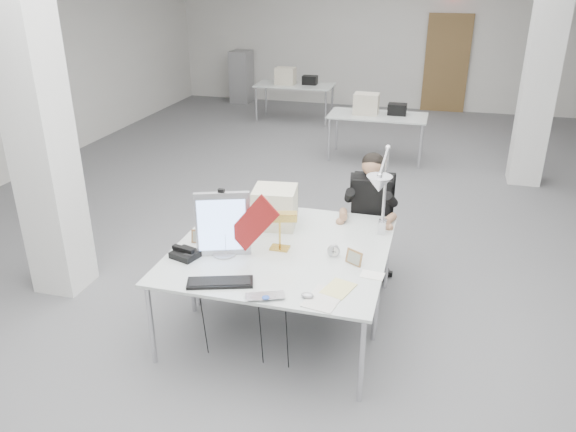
{
  "coord_description": "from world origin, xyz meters",
  "views": [
    {
      "loc": [
        1.2,
        -6.19,
        2.95
      ],
      "look_at": [
        0.04,
        -2.0,
        1.03
      ],
      "focal_mm": 35.0,
      "sensor_mm": 36.0,
      "label": 1
    }
  ],
  "objects_px": {
    "laptop": "(266,300)",
    "desk_main": "(266,274)",
    "seated_person": "(371,196)",
    "bankers_lamp": "(280,231)",
    "office_chair": "(369,231)",
    "architect_lamp": "(382,198)",
    "beige_monitor": "(275,207)",
    "monitor": "(223,224)",
    "desk_phone": "(186,254)"
  },
  "relations": [
    {
      "from": "seated_person",
      "to": "laptop",
      "type": "height_order",
      "value": "seated_person"
    },
    {
      "from": "bankers_lamp",
      "to": "desk_phone",
      "type": "height_order",
      "value": "bankers_lamp"
    },
    {
      "from": "office_chair",
      "to": "beige_monitor",
      "type": "height_order",
      "value": "beige_monitor"
    },
    {
      "from": "laptop",
      "to": "beige_monitor",
      "type": "height_order",
      "value": "beige_monitor"
    },
    {
      "from": "monitor",
      "to": "laptop",
      "type": "relative_size",
      "value": 1.96
    },
    {
      "from": "beige_monitor",
      "to": "architect_lamp",
      "type": "xyz_separation_m",
      "value": [
        0.98,
        -0.16,
        0.25
      ]
    },
    {
      "from": "desk_main",
      "to": "beige_monitor",
      "type": "relative_size",
      "value": 4.68
    },
    {
      "from": "office_chair",
      "to": "desk_phone",
      "type": "xyz_separation_m",
      "value": [
        -1.34,
        -1.46,
        0.28
      ]
    },
    {
      "from": "office_chair",
      "to": "bankers_lamp",
      "type": "distance_m",
      "value": 1.34
    },
    {
      "from": "bankers_lamp",
      "to": "beige_monitor",
      "type": "height_order",
      "value": "beige_monitor"
    },
    {
      "from": "architect_lamp",
      "to": "seated_person",
      "type": "bearing_deg",
      "value": 98.71
    },
    {
      "from": "laptop",
      "to": "beige_monitor",
      "type": "bearing_deg",
      "value": 80.64
    },
    {
      "from": "laptop",
      "to": "desk_main",
      "type": "bearing_deg",
      "value": 84.41
    },
    {
      "from": "seated_person",
      "to": "laptop",
      "type": "relative_size",
      "value": 3.53
    },
    {
      "from": "laptop",
      "to": "architect_lamp",
      "type": "xyz_separation_m",
      "value": [
        0.67,
        1.13,
        0.42
      ]
    },
    {
      "from": "desk_phone",
      "to": "desk_main",
      "type": "bearing_deg",
      "value": 11.92
    },
    {
      "from": "bankers_lamp",
      "to": "desk_phone",
      "type": "xyz_separation_m",
      "value": [
        -0.71,
        -0.35,
        -0.15
      ]
    },
    {
      "from": "desk_main",
      "to": "desk_phone",
      "type": "xyz_separation_m",
      "value": [
        -0.72,
        0.07,
        0.04
      ]
    },
    {
      "from": "beige_monitor",
      "to": "architect_lamp",
      "type": "bearing_deg",
      "value": -16.43
    },
    {
      "from": "office_chair",
      "to": "desk_main",
      "type": "bearing_deg",
      "value": -119.54
    },
    {
      "from": "office_chair",
      "to": "monitor",
      "type": "bearing_deg",
      "value": -135.68
    },
    {
      "from": "seated_person",
      "to": "architect_lamp",
      "type": "height_order",
      "value": "architect_lamp"
    },
    {
      "from": "seated_person",
      "to": "monitor",
      "type": "height_order",
      "value": "seated_person"
    },
    {
      "from": "desk_main",
      "to": "desk_phone",
      "type": "height_order",
      "value": "desk_phone"
    },
    {
      "from": "office_chair",
      "to": "architect_lamp",
      "type": "relative_size",
      "value": 1.16
    },
    {
      "from": "desk_main",
      "to": "seated_person",
      "type": "height_order",
      "value": "seated_person"
    },
    {
      "from": "bankers_lamp",
      "to": "beige_monitor",
      "type": "relative_size",
      "value": 0.9
    },
    {
      "from": "desk_main",
      "to": "seated_person",
      "type": "relative_size",
      "value": 1.79
    },
    {
      "from": "desk_main",
      "to": "office_chair",
      "type": "bearing_deg",
      "value": 67.85
    },
    {
      "from": "bankers_lamp",
      "to": "architect_lamp",
      "type": "xyz_separation_m",
      "value": [
        0.8,
        0.31,
        0.26
      ]
    },
    {
      "from": "bankers_lamp",
      "to": "desk_phone",
      "type": "bearing_deg",
      "value": -170.02
    },
    {
      "from": "office_chair",
      "to": "beige_monitor",
      "type": "distance_m",
      "value": 1.12
    },
    {
      "from": "monitor",
      "to": "desk_phone",
      "type": "bearing_deg",
      "value": -176.21
    },
    {
      "from": "seated_person",
      "to": "laptop",
      "type": "distance_m",
      "value": 1.95
    },
    {
      "from": "desk_main",
      "to": "beige_monitor",
      "type": "height_order",
      "value": "beige_monitor"
    },
    {
      "from": "desk_phone",
      "to": "beige_monitor",
      "type": "height_order",
      "value": "beige_monitor"
    },
    {
      "from": "architect_lamp",
      "to": "laptop",
      "type": "bearing_deg",
      "value": -125.2
    },
    {
      "from": "bankers_lamp",
      "to": "beige_monitor",
      "type": "bearing_deg",
      "value": 95.06
    },
    {
      "from": "architect_lamp",
      "to": "beige_monitor",
      "type": "bearing_deg",
      "value": 166.57
    },
    {
      "from": "seated_person",
      "to": "beige_monitor",
      "type": "distance_m",
      "value": 1.0
    },
    {
      "from": "monitor",
      "to": "beige_monitor",
      "type": "relative_size",
      "value": 1.45
    },
    {
      "from": "architect_lamp",
      "to": "desk_main",
      "type": "bearing_deg",
      "value": -142.07
    },
    {
      "from": "desk_phone",
      "to": "architect_lamp",
      "type": "xyz_separation_m",
      "value": [
        1.52,
        0.66,
        0.41
      ]
    },
    {
      "from": "office_chair",
      "to": "bankers_lamp",
      "type": "height_order",
      "value": "bankers_lamp"
    },
    {
      "from": "seated_person",
      "to": "bankers_lamp",
      "type": "height_order",
      "value": "seated_person"
    },
    {
      "from": "desk_main",
      "to": "monitor",
      "type": "distance_m",
      "value": 0.55
    },
    {
      "from": "office_chair",
      "to": "seated_person",
      "type": "height_order",
      "value": "seated_person"
    },
    {
      "from": "office_chair",
      "to": "seated_person",
      "type": "bearing_deg",
      "value": -97.39
    },
    {
      "from": "laptop",
      "to": "desk_phone",
      "type": "distance_m",
      "value": 0.97
    },
    {
      "from": "monitor",
      "to": "architect_lamp",
      "type": "distance_m",
      "value": 1.34
    }
  ]
}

